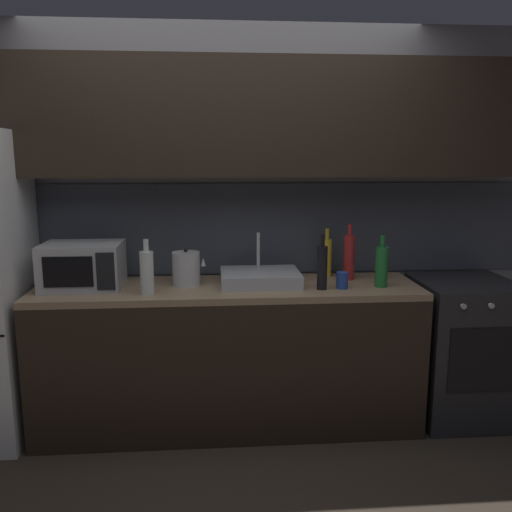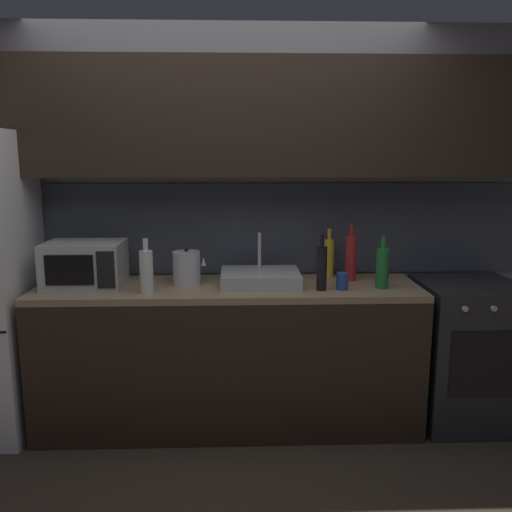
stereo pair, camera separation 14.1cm
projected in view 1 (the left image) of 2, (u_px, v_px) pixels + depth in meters
The scene contains 12 objects.
back_wall at pixel (226, 176), 3.42m from camera, with size 4.06×0.44×2.50m.
counter_run at pixel (229, 356), 3.33m from camera, with size 2.32×0.60×0.90m.
oven_range at pixel (462, 349), 3.45m from camera, with size 0.60×0.62×0.90m.
microwave at pixel (83, 266), 3.17m from camera, with size 0.46×0.35×0.27m.
sink_basin at pixel (260, 277), 3.28m from camera, with size 0.48×0.38×0.30m.
kettle at pixel (186, 269), 3.24m from camera, with size 0.20×0.17×0.23m.
wine_bottle_red at pixel (349, 257), 3.38m from camera, with size 0.07×0.07×0.36m.
wine_bottle_dark at pixel (322, 267), 3.14m from camera, with size 0.06×0.06×0.33m.
wine_bottle_green at pixel (382, 266), 3.20m from camera, with size 0.08×0.08×0.31m.
wine_bottle_yellow at pixel (327, 257), 3.49m from camera, with size 0.07×0.07×0.31m.
wine_bottle_clear at pixel (147, 272), 3.03m from camera, with size 0.08×0.08×0.32m.
mug_blue at pixel (342, 280), 3.17m from camera, with size 0.07×0.07×0.10m, color #234299.
Camera 1 is at (-0.08, -2.26, 1.68)m, focal length 37.53 mm.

